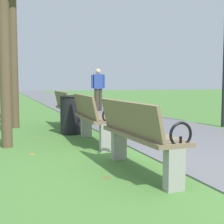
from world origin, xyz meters
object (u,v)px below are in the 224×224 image
Objects in this scene: park_bench_2 at (92,117)px; trash_bin at (71,115)px; park_bench_3 at (68,108)px; park_bench_1 at (138,134)px; pedestrian_walking at (98,87)px.

park_bench_2 is 1.22m from trash_bin.
park_bench_3 is at bearing 90.00° from park_bench_2.
park_bench_2 is at bearing -90.00° from park_bench_3.
park_bench_3 is at bearing 90.00° from park_bench_1.
park_bench_2 is at bearing 90.00° from park_bench_1.
park_bench_1 is 1.00× the size of park_bench_2.
pedestrian_walking reaches higher than park_bench_2.
park_bench_2 is 1.00× the size of pedestrian_walking.
park_bench_3 is 0.99× the size of pedestrian_walking.
trash_bin is (-0.15, 3.30, -0.06)m from park_bench_1.
park_bench_3 is 1.91× the size of trash_bin.
pedestrian_walking is at bearing 76.51° from park_bench_1.
pedestrian_walking is (2.03, 4.12, 0.44)m from park_bench_3.
park_bench_1 is at bearing -87.44° from trash_bin.
park_bench_2 is 2.24m from park_bench_3.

